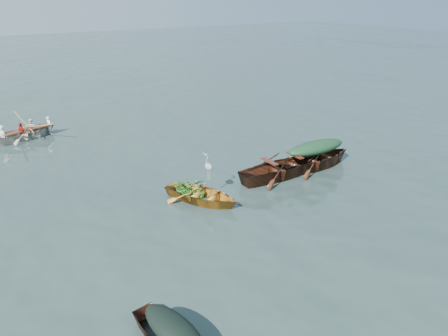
% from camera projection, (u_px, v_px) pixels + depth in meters
% --- Properties ---
extents(ground, '(140.00, 140.00, 0.00)m').
position_uv_depth(ground, '(257.00, 207.00, 14.49)').
color(ground, '#2C3E3B').
rests_on(ground, ground).
extents(yellow_dinghy, '(2.83, 3.69, 0.93)m').
position_uv_depth(yellow_dinghy, '(202.00, 202.00, 14.85)').
color(yellow_dinghy, orange).
rests_on(yellow_dinghy, ground).
extents(green_tarp_boat, '(5.05, 1.64, 1.21)m').
position_uv_depth(green_tarp_boat, '(314.00, 168.00, 17.67)').
color(green_tarp_boat, '#512112').
rests_on(green_tarp_boat, ground).
extents(open_wooden_boat, '(5.11, 1.66, 1.23)m').
position_uv_depth(open_wooden_boat, '(281.00, 177.00, 16.82)').
color(open_wooden_boat, '#4E2013').
rests_on(open_wooden_boat, ground).
extents(rowed_boat, '(4.24, 2.43, 0.95)m').
position_uv_depth(rowed_boat, '(28.00, 139.00, 21.17)').
color(rowed_boat, beige).
rests_on(rowed_boat, ground).
extents(dark_tarp_cover, '(0.91, 1.87, 0.40)m').
position_uv_depth(dark_tarp_cover, '(174.00, 327.00, 8.48)').
color(dark_tarp_cover, black).
rests_on(dark_tarp_cover, dark_covered_boat).
extents(green_tarp_cover, '(2.78, 0.90, 0.52)m').
position_uv_depth(green_tarp_cover, '(316.00, 148.00, 17.35)').
color(green_tarp_cover, '#173A25').
rests_on(green_tarp_cover, green_tarp_boat).
extents(thwart_benches, '(2.56, 0.99, 0.04)m').
position_uv_depth(thwart_benches, '(282.00, 162.00, 16.58)').
color(thwart_benches, '#451A10').
rests_on(thwart_benches, open_wooden_boat).
extents(heron, '(0.43, 0.48, 0.92)m').
position_uv_depth(heron, '(209.00, 171.00, 14.97)').
color(heron, '#979AA0').
rests_on(heron, yellow_dinghy).
extents(dinghy_weeds, '(1.03, 1.12, 0.60)m').
position_uv_depth(dinghy_weeds, '(188.00, 177.00, 14.84)').
color(dinghy_weeds, '#256C1C').
rests_on(dinghy_weeds, yellow_dinghy).
extents(rowers, '(3.04, 1.93, 0.76)m').
position_uv_depth(rowers, '(25.00, 122.00, 20.85)').
color(rowers, white).
rests_on(rowers, rowed_boat).
extents(oars, '(1.39, 2.66, 0.06)m').
position_uv_depth(oars, '(27.00, 129.00, 20.98)').
color(oars, olive).
rests_on(oars, rowed_boat).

